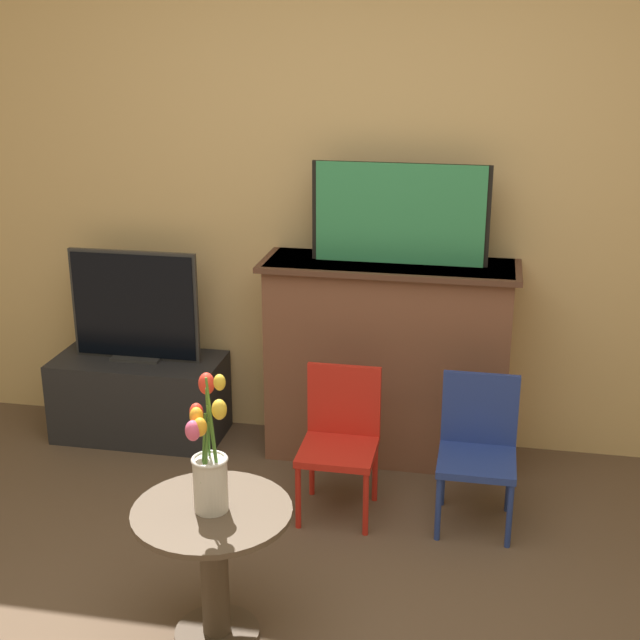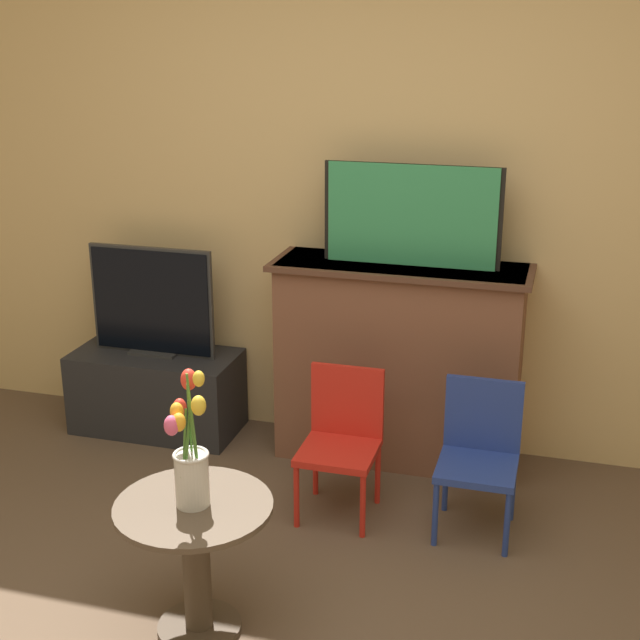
{
  "view_description": "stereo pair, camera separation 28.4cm",
  "coord_description": "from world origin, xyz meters",
  "px_view_note": "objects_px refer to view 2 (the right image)",
  "views": [
    {
      "loc": [
        0.58,
        -1.97,
        2.01
      ],
      "look_at": [
        -0.06,
        1.28,
        0.88
      ],
      "focal_mm": 50.0,
      "sensor_mm": 36.0,
      "label": 1
    },
    {
      "loc": [
        0.85,
        -1.91,
        2.01
      ],
      "look_at": [
        -0.06,
        1.28,
        0.88
      ],
      "focal_mm": 50.0,
      "sensor_mm": 36.0,
      "label": 2
    }
  ],
  "objects_px": {
    "tv_monitor": "(152,303)",
    "chair_red": "(342,435)",
    "vase_tulips": "(190,457)",
    "painting": "(412,215)",
    "chair_blue": "(479,450)"
  },
  "relations": [
    {
      "from": "chair_red",
      "to": "tv_monitor",
      "type": "bearing_deg",
      "value": 155.23
    },
    {
      "from": "tv_monitor",
      "to": "chair_red",
      "type": "bearing_deg",
      "value": -24.77
    },
    {
      "from": "painting",
      "to": "vase_tulips",
      "type": "relative_size",
      "value": 1.63
    },
    {
      "from": "painting",
      "to": "vase_tulips",
      "type": "height_order",
      "value": "painting"
    },
    {
      "from": "painting",
      "to": "chair_blue",
      "type": "distance_m",
      "value": 1.07
    },
    {
      "from": "tv_monitor",
      "to": "chair_blue",
      "type": "xyz_separation_m",
      "value": [
        1.68,
        -0.49,
        -0.33
      ]
    },
    {
      "from": "tv_monitor",
      "to": "chair_red",
      "type": "height_order",
      "value": "tv_monitor"
    },
    {
      "from": "vase_tulips",
      "to": "painting",
      "type": "bearing_deg",
      "value": 73.52
    },
    {
      "from": "painting",
      "to": "chair_blue",
      "type": "height_order",
      "value": "painting"
    },
    {
      "from": "painting",
      "to": "vase_tulips",
      "type": "xyz_separation_m",
      "value": [
        -0.44,
        -1.47,
        -0.52
      ]
    },
    {
      "from": "painting",
      "to": "chair_red",
      "type": "distance_m",
      "value": 1.01
    },
    {
      "from": "painting",
      "to": "chair_red",
      "type": "xyz_separation_m",
      "value": [
        -0.17,
        -0.55,
        -0.84
      ]
    },
    {
      "from": "painting",
      "to": "tv_monitor",
      "type": "distance_m",
      "value": 1.37
    },
    {
      "from": "chair_red",
      "to": "vase_tulips",
      "type": "distance_m",
      "value": 1.01
    },
    {
      "from": "tv_monitor",
      "to": "vase_tulips",
      "type": "xyz_separation_m",
      "value": [
        0.84,
        -1.43,
        -0.01
      ]
    }
  ]
}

